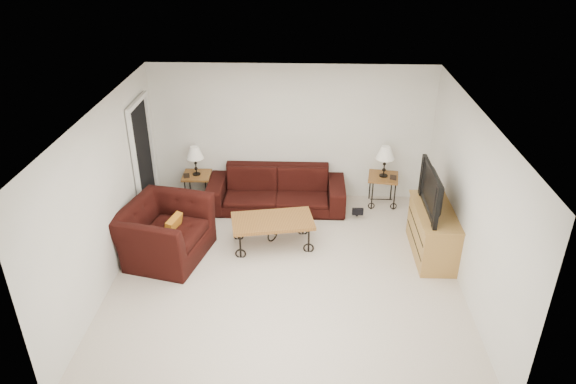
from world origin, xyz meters
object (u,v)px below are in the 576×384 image
object	(u,v)px
side_table_left	(198,188)
backpack	(357,207)
side_table_right	(382,190)
coffee_table	(273,233)
tv_stand	(433,232)
lamp_right	(385,162)
lamp_left	(195,161)
sofa	(276,189)
television	(438,191)
armchair	(165,232)

from	to	relation	value
side_table_left	backpack	world-z (taller)	side_table_left
side_table_right	side_table_left	bearing A→B (deg)	180.00
coffee_table	side_table_right	bearing A→B (deg)	37.30
coffee_table	tv_stand	size ratio (longest dim) A/B	0.98
side_table_left	lamp_right	world-z (taller)	lamp_right
lamp_right	lamp_left	bearing A→B (deg)	180.00
sofa	television	size ratio (longest dim) A/B	2.10
sofa	lamp_right	bearing A→B (deg)	5.38
side_table_right	television	bearing A→B (deg)	-70.69
sofa	backpack	distance (m)	1.47
backpack	coffee_table	bearing A→B (deg)	-126.74
side_table_left	backpack	bearing A→B (deg)	-9.32
side_table_right	lamp_left	world-z (taller)	lamp_left
lamp_left	lamp_right	world-z (taller)	lamp_right
lamp_right	backpack	world-z (taller)	lamp_right
side_table_right	backpack	size ratio (longest dim) A/B	1.48
coffee_table	tv_stand	world-z (taller)	tv_stand
lamp_right	television	distance (m)	1.70
tv_stand	armchair	bearing A→B (deg)	-177.25
lamp_right	armchair	size ratio (longest dim) A/B	0.43
lamp_right	coffee_table	distance (m)	2.47
sofa	armchair	world-z (taller)	armchair
sofa	backpack	bearing A→B (deg)	-11.62
side_table_left	backpack	size ratio (longest dim) A/B	1.40
coffee_table	tv_stand	distance (m)	2.48
side_table_right	backpack	distance (m)	0.68
side_table_left	sofa	bearing A→B (deg)	-7.03
armchair	television	size ratio (longest dim) A/B	1.14
side_table_right	tv_stand	size ratio (longest dim) A/B	0.44
lamp_left	coffee_table	world-z (taller)	lamp_left
side_table_left	armchair	size ratio (longest dim) A/B	0.41
lamp_right	backpack	bearing A→B (deg)	-135.22
television	side_table_left	bearing A→B (deg)	-112.02
television	lamp_right	bearing A→B (deg)	-160.69
armchair	tv_stand	xyz separation A→B (m)	(4.11, 0.20, -0.04)
sofa	tv_stand	xyz separation A→B (m)	(2.49, -1.41, 0.03)
armchair	coffee_table	bearing A→B (deg)	-64.51
lamp_right	coffee_table	size ratio (longest dim) A/B	0.45
side_table_right	coffee_table	xyz separation A→B (m)	(-1.90, -1.45, -0.05)
side_table_right	tv_stand	xyz separation A→B (m)	(0.58, -1.59, 0.10)
sofa	side_table_right	xyz separation A→B (m)	(1.91, 0.18, -0.07)
lamp_right	coffee_table	bearing A→B (deg)	-142.70
sofa	lamp_left	distance (m)	1.54
side_table_right	television	xyz separation A→B (m)	(0.56, -1.59, 0.83)
side_table_left	lamp_right	xyz separation A→B (m)	(3.37, 0.00, 0.58)
coffee_table	tv_stand	bearing A→B (deg)	-3.27
sofa	lamp_left	world-z (taller)	lamp_left
side_table_left	lamp_left	bearing A→B (deg)	0.00
sofa	television	distance (m)	2.94
lamp_left	tv_stand	distance (m)	4.28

